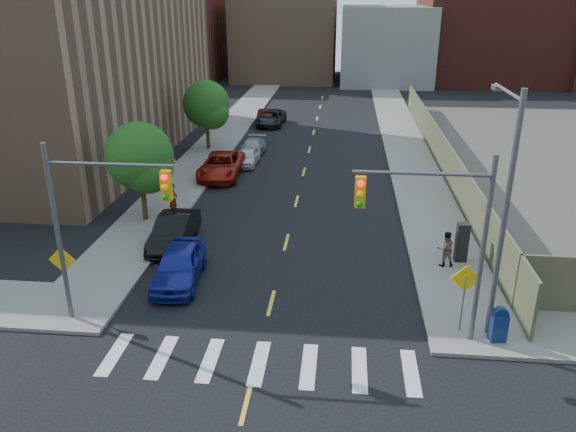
% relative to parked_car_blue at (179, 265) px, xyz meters
% --- Properties ---
extents(sidewalk_nw, '(3.50, 73.00, 0.15)m').
position_rel_parked_car_blue_xyz_m(sidewalk_nw, '(-3.55, 32.06, -0.71)').
color(sidewalk_nw, gray).
rests_on(sidewalk_nw, ground).
extents(sidewalk_ne, '(3.50, 73.00, 0.15)m').
position_rel_parked_car_blue_xyz_m(sidewalk_ne, '(11.95, 32.06, -0.71)').
color(sidewalk_ne, gray).
rests_on(sidewalk_ne, ground).
extents(fence_north, '(0.12, 44.00, 2.50)m').
position_rel_parked_car_blue_xyz_m(fence_north, '(13.80, 18.56, 0.46)').
color(fence_north, '#585A3F').
rests_on(fence_north, ground).
extents(building_nw, '(22.00, 30.00, 16.00)m').
position_rel_parked_car_blue_xyz_m(building_nw, '(-17.80, 20.56, 7.21)').
color(building_nw, '#8C6B4C').
rests_on(building_nw, ground).
extents(bg_bldg_west, '(14.00, 18.00, 12.00)m').
position_rel_parked_car_blue_xyz_m(bg_bldg_west, '(-17.80, 60.56, 5.21)').
color(bg_bldg_west, '#592319').
rests_on(bg_bldg_west, ground).
extents(bg_bldg_midwest, '(14.00, 16.00, 15.00)m').
position_rel_parked_car_blue_xyz_m(bg_bldg_midwest, '(-1.80, 62.56, 6.71)').
color(bg_bldg_midwest, '#8C6B4C').
rests_on(bg_bldg_midwest, ground).
extents(bg_bldg_center, '(12.00, 16.00, 10.00)m').
position_rel_parked_car_blue_xyz_m(bg_bldg_center, '(12.20, 60.56, 4.21)').
color(bg_bldg_center, gray).
rests_on(bg_bldg_center, ground).
extents(bg_bldg_east, '(18.00, 18.00, 16.00)m').
position_rel_parked_car_blue_xyz_m(bg_bldg_east, '(26.20, 62.56, 7.21)').
color(bg_bldg_east, '#592319').
rests_on(bg_bldg_east, ground).
extents(signal_nw, '(4.59, 0.30, 7.00)m').
position_rel_parked_car_blue_xyz_m(signal_nw, '(-1.78, -3.44, 3.74)').
color(signal_nw, '#59595E').
rests_on(signal_nw, ground).
extents(signal_ne, '(4.59, 0.30, 7.00)m').
position_rel_parked_car_blue_xyz_m(signal_ne, '(10.18, -3.44, 3.74)').
color(signal_ne, '#59595E').
rests_on(signal_ne, ground).
extents(streetlight_ne, '(0.25, 3.70, 9.00)m').
position_rel_parked_car_blue_xyz_m(streetlight_ne, '(12.40, -2.54, 4.43)').
color(streetlight_ne, '#59595E').
rests_on(streetlight_ne, ground).
extents(warn_sign_nw, '(1.06, 0.06, 2.83)m').
position_rel_parked_car_blue_xyz_m(warn_sign_nw, '(-3.60, -2.94, 1.21)').
color(warn_sign_nw, '#59595E').
rests_on(warn_sign_nw, ground).
extents(warn_sign_ne, '(1.06, 0.06, 2.83)m').
position_rel_parked_car_blue_xyz_m(warn_sign_ne, '(11.40, -2.94, 1.21)').
color(warn_sign_ne, '#59595E').
rests_on(warn_sign_ne, ground).
extents(warn_sign_midwest, '(1.06, 0.06, 2.83)m').
position_rel_parked_car_blue_xyz_m(warn_sign_midwest, '(-3.60, 10.56, 1.21)').
color(warn_sign_midwest, '#59595E').
rests_on(warn_sign_midwest, ground).
extents(tree_west_near, '(3.66, 3.64, 5.52)m').
position_rel_parked_car_blue_xyz_m(tree_west_near, '(-3.80, 6.61, 2.69)').
color(tree_west_near, '#332114').
rests_on(tree_west_near, ground).
extents(tree_west_far, '(3.66, 3.64, 5.52)m').
position_rel_parked_car_blue_xyz_m(tree_west_far, '(-3.80, 21.61, 2.69)').
color(tree_west_far, '#332114').
rests_on(tree_west_far, ground).
extents(parked_car_blue, '(2.19, 4.75, 1.58)m').
position_rel_parked_car_blue_xyz_m(parked_car_blue, '(0.00, 0.00, 0.00)').
color(parked_car_blue, navy).
rests_on(parked_car_blue, ground).
extents(parked_car_black, '(1.63, 4.64, 1.53)m').
position_rel_parked_car_blue_xyz_m(parked_car_black, '(-1.30, 3.67, -0.03)').
color(parked_car_black, black).
rests_on(parked_car_black, ground).
extents(parked_car_red, '(2.68, 5.70, 1.58)m').
position_rel_parked_car_blue_xyz_m(parked_car_red, '(-1.30, 14.90, -0.00)').
color(parked_car_red, maroon).
rests_on(parked_car_red, ground).
extents(parked_car_silver, '(1.91, 4.29, 1.22)m').
position_rel_parked_car_blue_xyz_m(parked_car_silver, '(-0.09, 20.42, -0.18)').
color(parked_car_silver, '#95989C').
rests_on(parked_car_silver, ground).
extents(parked_car_white, '(1.56, 3.68, 1.24)m').
position_rel_parked_car_blue_xyz_m(parked_car_white, '(0.00, 17.86, -0.17)').
color(parked_car_white, silver).
rests_on(parked_car_white, ground).
extents(parked_car_maroon, '(1.49, 4.11, 1.35)m').
position_rel_parked_car_blue_xyz_m(parked_car_maroon, '(-0.57, 31.41, -0.12)').
color(parked_car_maroon, '#3C0C0E').
rests_on(parked_car_maroon, ground).
extents(parked_car_grey, '(2.58, 5.19, 1.41)m').
position_rel_parked_car_blue_xyz_m(parked_car_grey, '(0.00, 31.10, -0.08)').
color(parked_car_grey, black).
rests_on(parked_car_grey, ground).
extents(mailbox, '(0.59, 0.48, 1.35)m').
position_rel_parked_car_blue_xyz_m(mailbox, '(12.62, -3.44, 0.01)').
color(mailbox, navy).
rests_on(mailbox, sidewalk_ne).
extents(payphone, '(0.56, 0.46, 1.85)m').
position_rel_parked_car_blue_xyz_m(payphone, '(12.48, 3.02, 0.29)').
color(payphone, black).
rests_on(payphone, sidewalk_ne).
extents(pedestrian_west, '(0.50, 0.72, 1.88)m').
position_rel_parked_car_blue_xyz_m(pedestrian_west, '(-2.35, 7.21, 0.30)').
color(pedestrian_west, gray).
rests_on(pedestrian_west, sidewalk_nw).
extents(pedestrian_east, '(0.90, 0.75, 1.66)m').
position_rel_parked_car_blue_xyz_m(pedestrian_east, '(11.66, 2.41, 0.19)').
color(pedestrian_east, gray).
rests_on(pedestrian_east, sidewalk_ne).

